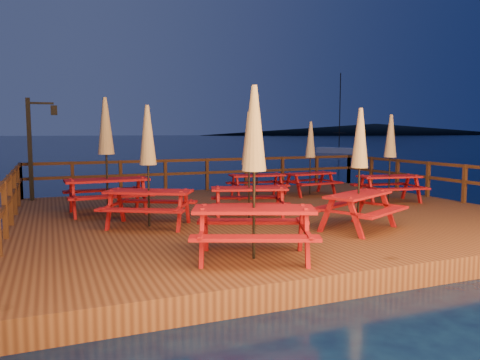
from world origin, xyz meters
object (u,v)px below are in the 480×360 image
(picnic_table_0, at_px, (148,164))
(picnic_table_1, at_px, (310,157))
(lamp_post, at_px, (35,139))
(sailboat, at_px, (341,151))
(picnic_table_2, at_px, (390,157))

(picnic_table_0, distance_m, picnic_table_1, 6.56)
(lamp_post, xyz_separation_m, sailboat, (30.03, 28.29, -1.90))
(lamp_post, distance_m, picnic_table_2, 10.35)
(sailboat, relative_size, picnic_table_2, 3.55)
(picnic_table_0, height_order, picnic_table_2, picnic_table_0)
(sailboat, relative_size, picnic_table_1, 3.81)
(picnic_table_1, relative_size, picnic_table_2, 0.93)
(sailboat, height_order, picnic_table_1, sailboat)
(lamp_post, relative_size, picnic_table_1, 1.28)
(lamp_post, xyz_separation_m, picnic_table_0, (2.30, -5.14, -0.45))
(lamp_post, xyz_separation_m, picnic_table_1, (8.08, -2.06, -0.58))
(sailboat, xyz_separation_m, picnic_table_2, (-20.60, -32.52, 1.41))
(picnic_table_0, height_order, picnic_table_1, picnic_table_0)
(picnic_table_0, bearing_deg, sailboat, 79.21)
(sailboat, distance_m, picnic_table_0, 43.46)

